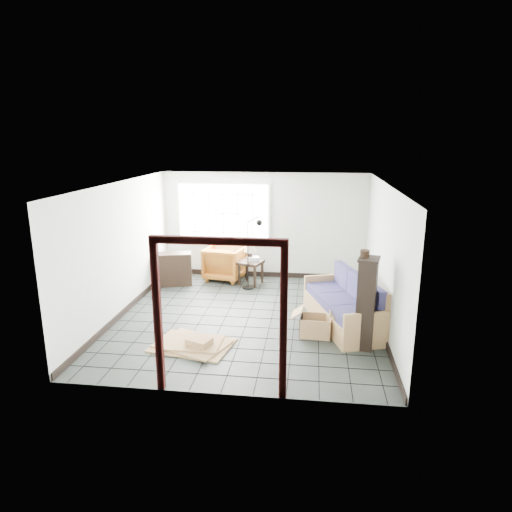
# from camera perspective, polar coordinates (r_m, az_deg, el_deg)

# --- Properties ---
(ground) EXTENTS (5.50, 5.50, 0.00)m
(ground) POSITION_cam_1_polar(r_m,az_deg,el_deg) (8.99, -0.94, -7.71)
(ground) COLOR black
(ground) RESTS_ON ground
(room_shell) EXTENTS (5.02, 5.52, 2.61)m
(room_shell) POSITION_cam_1_polar(r_m,az_deg,el_deg) (8.52, -0.96, 2.87)
(room_shell) COLOR beige
(room_shell) RESTS_ON ground
(window_panel) EXTENTS (2.32, 0.08, 1.52)m
(window_panel) POSITION_cam_1_polar(r_m,az_deg,el_deg) (11.29, -4.08, 5.37)
(window_panel) COLOR silver
(window_panel) RESTS_ON ground
(doorway_trim) EXTENTS (1.80, 0.08, 2.20)m
(doorway_trim) POSITION_cam_1_polar(r_m,az_deg,el_deg) (6.01, -4.65, -5.28)
(doorway_trim) COLOR #330C0B
(doorway_trim) RESTS_ON ground
(futon_sofa) EXTENTS (1.48, 2.33, 0.97)m
(futon_sofa) POSITION_cam_1_polar(r_m,az_deg,el_deg) (8.71, 11.17, -6.27)
(futon_sofa) COLOR olive
(futon_sofa) RESTS_ON ground
(armchair) EXTENTS (1.02, 0.97, 0.90)m
(armchair) POSITION_cam_1_polar(r_m,az_deg,el_deg) (11.23, -3.90, -0.68)
(armchair) COLOR brown
(armchair) RESTS_ON ground
(side_table) EXTENTS (0.65, 0.65, 0.57)m
(side_table) POSITION_cam_1_polar(r_m,az_deg,el_deg) (10.82, -0.66, -1.16)
(side_table) COLOR black
(side_table) RESTS_ON ground
(table_lamp) EXTENTS (0.33, 0.33, 0.42)m
(table_lamp) POSITION_cam_1_polar(r_m,az_deg,el_deg) (10.80, -0.75, 0.95)
(table_lamp) COLOR black
(table_lamp) RESTS_ON side_table
(projector) EXTENTS (0.33, 0.30, 0.09)m
(projector) POSITION_cam_1_polar(r_m,az_deg,el_deg) (10.81, -0.35, -0.36)
(projector) COLOR silver
(projector) RESTS_ON side_table
(floor_lamp) EXTENTS (0.51, 0.32, 1.71)m
(floor_lamp) POSITION_cam_1_polar(r_m,az_deg,el_deg) (10.37, -0.34, 0.67)
(floor_lamp) COLOR black
(floor_lamp) RESTS_ON ground
(console_shelf) EXTENTS (1.06, 0.63, 0.77)m
(console_shelf) POSITION_cam_1_polar(r_m,az_deg,el_deg) (10.98, -10.66, -1.62)
(console_shelf) COLOR black
(console_shelf) RESTS_ON ground
(tall_shelf) EXTENTS (0.41, 0.48, 1.55)m
(tall_shelf) POSITION_cam_1_polar(r_m,az_deg,el_deg) (7.73, 13.62, -5.69)
(tall_shelf) COLOR black
(tall_shelf) RESTS_ON ground
(pot) EXTENTS (0.19, 0.19, 0.11)m
(pot) POSITION_cam_1_polar(r_m,az_deg,el_deg) (7.52, 13.44, 0.29)
(pot) COLOR black
(pot) RESTS_ON tall_shelf
(open_box) EXTENTS (0.89, 0.47, 0.49)m
(open_box) POSITION_cam_1_polar(r_m,az_deg,el_deg) (8.25, 7.45, -8.64)
(open_box) COLOR #A0704D
(open_box) RESTS_ON ground
(cardboard_pile) EXTENTS (1.43, 1.19, 0.19)m
(cardboard_pile) POSITION_cam_1_polar(r_m,az_deg,el_deg) (7.88, -7.83, -10.81)
(cardboard_pile) COLOR #A0704D
(cardboard_pile) RESTS_ON ground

